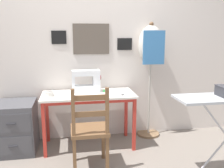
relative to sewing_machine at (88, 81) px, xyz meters
name	(u,v)px	position (x,y,z in m)	size (l,w,h in m)	color
ground_plane	(91,155)	(0.00, -0.39, -0.84)	(14.00, 14.00, 0.00)	gray
wall_back	(86,47)	(0.00, 0.21, 0.44)	(10.00, 0.07, 2.55)	silver
sewing_table	(89,100)	(0.00, -0.14, -0.22)	(1.17, 0.54, 0.70)	silver
sewing_machine	(88,81)	(0.00, 0.00, 0.00)	(0.38, 0.18, 0.31)	white
fabric_bowl	(49,94)	(-0.48, -0.17, -0.10)	(0.11, 0.11, 0.06)	silver
scissors	(124,94)	(0.43, -0.24, -0.13)	(0.11, 0.13, 0.01)	silver
thread_spool_near_machine	(104,91)	(0.20, -0.09, -0.11)	(0.04, 0.04, 0.04)	green
wooden_chair	(90,130)	(-0.04, -0.69, -0.40)	(0.40, 0.38, 0.93)	brown
filing_cabinet	(17,127)	(-0.90, -0.11, -0.53)	(0.47, 0.53, 0.62)	#4C4C51
dress_form	(151,52)	(0.87, 0.08, 0.37)	(0.35, 0.32, 1.60)	#846647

